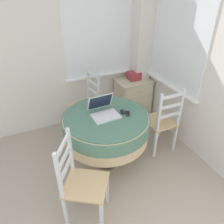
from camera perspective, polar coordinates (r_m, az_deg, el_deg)
The scene contains 10 objects.
corner_room_shell at distance 2.59m, azimuth 6.51°, elevation 11.50°, with size 4.12×4.86×2.55m.
round_dining_table at distance 2.73m, azimuth -1.55°, elevation -3.64°, with size 1.08×1.08×0.74m.
laptop at distance 2.64m, azimuth -2.16°, elevation 0.27°, with size 0.33×0.33×0.23m.
computer_mouse at distance 2.68m, azimuth 2.81°, elevation 0.13°, with size 0.06×0.09×0.05m.
cell_phone at distance 2.68m, azimuth 4.12°, elevation -0.38°, with size 0.10×0.13×0.01m.
dining_chair_near_back_window at distance 3.44m, azimuth -6.60°, elevation 1.99°, with size 0.46×0.44×1.00m.
dining_chair_near_right_window at distance 3.09m, azimuth 12.84°, elevation -2.51°, with size 0.39×0.42×1.00m.
dining_chair_camera_near at distance 2.26m, azimuth -8.07°, elevation -17.92°, with size 0.55×0.54×1.00m.
corner_cabinet at distance 3.89m, azimuth 5.40°, elevation 3.77°, with size 0.58×0.45×0.67m.
storage_box at distance 3.75m, azimuth 5.78°, elevation 9.41°, with size 0.20×0.18×0.13m.
Camera 1 is at (-0.21, -0.18, 2.20)m, focal length 35.00 mm.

